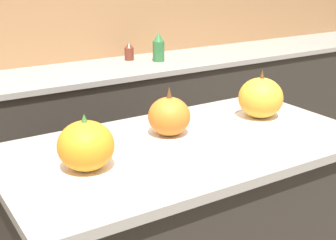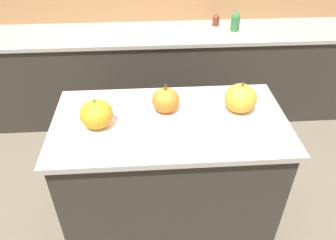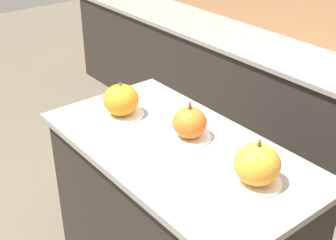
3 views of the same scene
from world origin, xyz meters
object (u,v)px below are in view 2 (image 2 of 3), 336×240
(bottle_short, at_px, (216,19))
(pumpkin_cake_right, at_px, (240,99))
(bottle_tall, at_px, (236,21))
(pumpkin_cake_center, at_px, (166,101))
(pumpkin_cake_left, at_px, (97,115))

(bottle_short, bearing_deg, pumpkin_cake_right, -95.04)
(bottle_tall, distance_m, bottle_short, 0.22)
(pumpkin_cake_center, height_order, pumpkin_cake_right, pumpkin_cake_right)
(pumpkin_cake_right, xyz_separation_m, bottle_tall, (0.29, 1.35, -0.01))
(pumpkin_cake_left, distance_m, bottle_short, 1.88)
(pumpkin_cake_left, xyz_separation_m, bottle_tall, (1.14, 1.45, -0.00))
(pumpkin_cake_center, xyz_separation_m, bottle_short, (0.59, 1.47, -0.03))
(pumpkin_cake_left, height_order, pumpkin_cake_right, pumpkin_cake_right)
(pumpkin_cake_center, relative_size, bottle_tall, 1.09)
(pumpkin_cake_left, relative_size, bottle_tall, 1.18)
(pumpkin_cake_center, relative_size, bottle_short, 1.72)
(bottle_tall, bearing_deg, bottle_short, 137.04)
(pumpkin_cake_right, distance_m, bottle_short, 1.50)
(pumpkin_cake_left, distance_m, pumpkin_cake_right, 0.86)
(pumpkin_cake_left, distance_m, pumpkin_cake_center, 0.42)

